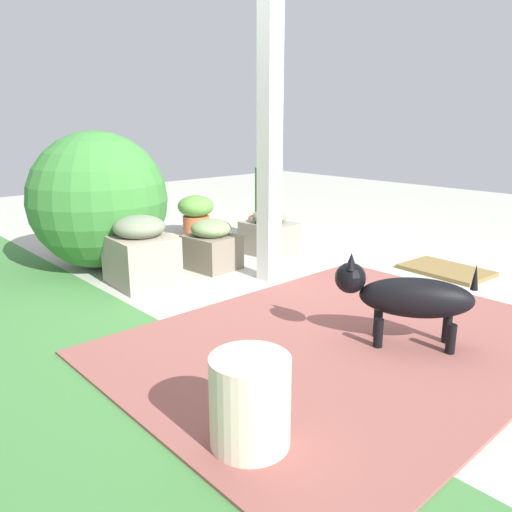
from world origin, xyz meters
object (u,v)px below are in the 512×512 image
at_px(terracotta_pot_broad, 196,213).
at_px(terracotta_pot_tall, 263,213).
at_px(stone_planter_nearest, 269,234).
at_px(ceramic_urn, 250,403).
at_px(round_shrub, 99,200).
at_px(stone_planter_near, 212,245).
at_px(doormat, 446,270).
at_px(dog, 406,296).
at_px(stone_planter_mid, 141,252).
at_px(porch_pillar, 270,133).

bearing_deg(terracotta_pot_broad, terracotta_pot_tall, -141.60).
distance_m(stone_planter_nearest, ceramic_urn, 2.73).
relative_size(round_shrub, ceramic_urn, 3.02).
xyz_separation_m(stone_planter_near, doormat, (-1.32, -1.29, -0.18)).
distance_m(terracotta_pot_broad, ceramic_urn, 3.53).
xyz_separation_m(round_shrub, ceramic_urn, (-2.56, 0.68, -0.36)).
height_order(dog, doormat, dog).
height_order(stone_planter_mid, round_shrub, round_shrub).
distance_m(stone_planter_nearest, round_shrub, 1.45).
height_order(stone_planter_near, terracotta_pot_broad, terracotta_pot_broad).
bearing_deg(round_shrub, terracotta_pot_broad, -71.42).
relative_size(stone_planter_near, doormat, 0.65).
bearing_deg(round_shrub, stone_planter_mid, 180.00).
height_order(stone_planter_mid, terracotta_pot_broad, stone_planter_mid).
relative_size(stone_planter_mid, dog, 0.79).
bearing_deg(doormat, terracotta_pot_tall, 7.73).
height_order(stone_planter_nearest, terracotta_pot_broad, terracotta_pot_broad).
height_order(stone_planter_nearest, ceramic_urn, stone_planter_nearest).
bearing_deg(dog, terracotta_pot_broad, -14.76).
height_order(round_shrub, terracotta_pot_tall, round_shrub).
xyz_separation_m(terracotta_pot_broad, ceramic_urn, (-2.97, 1.91, -0.06)).
xyz_separation_m(dog, doormat, (0.50, -1.44, -0.27)).
xyz_separation_m(terracotta_pot_tall, dog, (-2.33, 1.19, 0.03)).
bearing_deg(stone_planter_nearest, porch_pillar, 135.98).
bearing_deg(dog, terracotta_pot_tall, -26.99).
bearing_deg(terracotta_pot_broad, stone_planter_near, 150.00).
relative_size(round_shrub, dog, 1.69).
distance_m(terracotta_pot_tall, ceramic_urn, 3.37).
xyz_separation_m(stone_planter_nearest, terracotta_pot_broad, (1.04, 0.04, 0.05)).
bearing_deg(terracotta_pot_broad, round_shrub, 108.58).
xyz_separation_m(stone_planter_near, terracotta_pot_broad, (1.05, -0.61, 0.04)).
bearing_deg(porch_pillar, stone_planter_nearest, -44.02).
height_order(stone_planter_nearest, stone_planter_mid, stone_planter_mid).
height_order(terracotta_pot_tall, ceramic_urn, terracotta_pot_tall).
bearing_deg(stone_planter_near, terracotta_pot_tall, -63.87).
xyz_separation_m(stone_planter_near, round_shrub, (0.64, 0.62, 0.35)).
distance_m(porch_pillar, dog, 1.56).
bearing_deg(stone_planter_nearest, ceramic_urn, 134.74).
distance_m(stone_planter_mid, terracotta_pot_tall, 1.73).
height_order(round_shrub, dog, round_shrub).
relative_size(stone_planter_near, dog, 0.65).
distance_m(terracotta_pot_tall, terracotta_pot_broad, 0.69).
bearing_deg(stone_planter_nearest, round_shrub, 63.38).
relative_size(round_shrub, terracotta_pot_broad, 2.61).
distance_m(porch_pillar, terracotta_pot_tall, 1.58).
bearing_deg(stone_planter_nearest, dog, 156.62).
xyz_separation_m(stone_planter_mid, terracotta_pot_tall, (0.49, -1.66, 0.01)).
height_order(stone_planter_nearest, stone_planter_near, stone_planter_nearest).
distance_m(porch_pillar, stone_planter_nearest, 1.14).
bearing_deg(ceramic_urn, round_shrub, -14.91).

